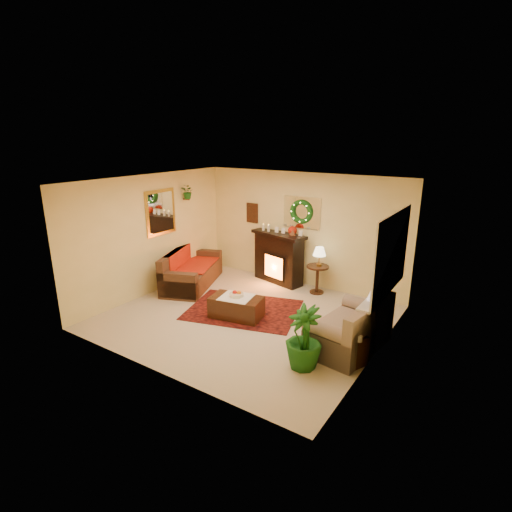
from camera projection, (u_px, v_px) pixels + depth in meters
The scene contains 31 objects.
floor at pixel (246, 317), 7.72m from camera, with size 5.00×5.00×0.00m, color beige.
ceiling at pixel (245, 182), 6.97m from camera, with size 5.00×5.00×0.00m, color white.
wall_back at pixel (302, 230), 9.14m from camera, with size 5.00×5.00×0.00m, color #EFD88C.
wall_front at pixel (153, 291), 5.55m from camera, with size 5.00×5.00×0.00m, color #EFD88C.
wall_left at pixel (151, 235), 8.66m from camera, with size 4.50×4.50×0.00m, color #EFD88C.
wall_right at pixel (381, 279), 6.03m from camera, with size 4.50×4.50×0.00m, color #EFD88C.
area_rug at pixel (243, 310), 8.04m from camera, with size 2.16×1.62×0.01m, color #420604.
sofa at pixel (192, 267), 9.27m from camera, with size 0.86×1.96×0.84m, color brown.
red_throw at pixel (195, 264), 9.42m from camera, with size 0.80×1.30×0.02m, color red.
fireplace at pixel (279, 260), 9.44m from camera, with size 1.24×0.39×1.14m, color #331E14.
poinsettia at pixel (292, 231), 9.05m from camera, with size 0.20×0.20×0.20m, color #AB1A09.
mantel_candle_a at pixel (263, 228), 9.46m from camera, with size 0.06×0.06×0.17m, color white.
mantel_candle_b at pixel (269, 229), 9.36m from camera, with size 0.07×0.07×0.20m, color #FFEFC9.
mantel_mirror at pixel (302, 213), 9.01m from camera, with size 0.92×0.02×0.72m, color white.
wreath at pixel (301, 212), 8.97m from camera, with size 0.55×0.55×0.11m, color #194719.
wall_art at pixel (252, 213), 9.76m from camera, with size 0.32×0.03×0.48m, color #381E11.
gold_mirror at pixel (161, 212), 8.76m from camera, with size 0.03×0.84×1.00m, color gold.
hanging_plant at pixel (188, 199), 9.22m from camera, with size 0.33×0.28×0.36m, color #194719.
loveseat at pixel (349, 324), 6.52m from camera, with size 0.87×1.49×0.87m, color #AC9F8F.
window_frame at pixel (392, 254), 6.40m from camera, with size 0.03×1.86×1.36m, color white.
window_glass at pixel (391, 254), 6.41m from camera, with size 0.02×1.70×1.22m, color black.
window_sill at pixel (381, 292), 6.66m from camera, with size 0.22×1.86×0.04m, color white.
mini_tree at pixel (374, 291), 6.23m from camera, with size 0.20×0.20×0.30m, color white.
sill_plant at pixel (392, 268), 7.18m from camera, with size 0.31×0.25×0.56m, color #183412.
side_table_round at pixel (317, 279), 8.83m from camera, with size 0.49×0.49×0.63m, color #431D0F.
lamp_cream at pixel (319, 255), 8.65m from camera, with size 0.28×0.28×0.44m, color #FFEDBB.
end_table_square at pixel (350, 348), 6.08m from camera, with size 0.39×0.39×0.48m, color black.
lamp_tiffany at pixel (353, 320), 5.93m from camera, with size 0.27×0.27×0.39m, color orange.
coffee_table at pixel (236, 307), 7.67m from camera, with size 0.98×0.54×0.41m, color black.
fruit_bowl at pixel (236, 295), 7.63m from camera, with size 0.28×0.28×0.06m, color beige.
floor_palm at pixel (303, 340), 5.95m from camera, with size 1.65×1.65×2.95m, color #2E5927.
Camera 1 is at (4.04, -5.77, 3.39)m, focal length 28.00 mm.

